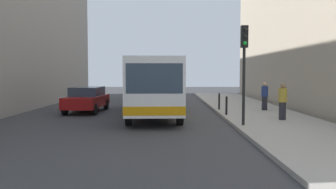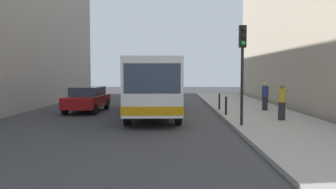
{
  "view_description": "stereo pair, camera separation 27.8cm",
  "coord_description": "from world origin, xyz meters",
  "views": [
    {
      "loc": [
        0.42,
        -17.33,
        2.33
      ],
      "look_at": [
        0.46,
        0.15,
        1.24
      ],
      "focal_mm": 37.83,
      "sensor_mm": 36.0,
      "label": 1
    },
    {
      "loc": [
        0.7,
        -17.33,
        2.33
      ],
      "look_at": [
        0.46,
        0.15,
        1.24
      ],
      "focal_mm": 37.83,
      "sensor_mm": 36.0,
      "label": 2
    }
  ],
  "objects": [
    {
      "name": "bollard_near",
      "position": [
        3.45,
        0.87,
        0.62
      ],
      "size": [
        0.11,
        0.11,
        0.95
      ],
      "primitive_type": "cylinder",
      "color": "black",
      "rests_on": "sidewalk"
    },
    {
      "name": "pedestrian_mid_sidewalk",
      "position": [
        6.04,
        3.15,
        0.95
      ],
      "size": [
        0.38,
        0.38,
        1.61
      ],
      "rotation": [
        0.0,
        0.0,
        1.59
      ],
      "color": "#26262D",
      "rests_on": "sidewalk"
    },
    {
      "name": "car_beside_bus",
      "position": [
        -4.38,
        3.55,
        0.78
      ],
      "size": [
        2.0,
        4.47,
        1.48
      ],
      "rotation": [
        0.0,
        0.0,
        3.1
      ],
      "color": "maroon",
      "rests_on": "ground"
    },
    {
      "name": "sidewalk",
      "position": [
        5.4,
        0.0,
        0.07
      ],
      "size": [
        4.4,
        40.0,
        0.15
      ],
      "primitive_type": "cube",
      "color": "#9E9991",
      "rests_on": "ground"
    },
    {
      "name": "car_behind_bus",
      "position": [
        -0.64,
        12.16,
        0.78
      ],
      "size": [
        2.1,
        4.51,
        1.48
      ],
      "rotation": [
        0.0,
        0.0,
        3.07
      ],
      "color": "maroon",
      "rests_on": "ground"
    },
    {
      "name": "bollard_mid",
      "position": [
        3.45,
        3.5,
        0.62
      ],
      "size": [
        0.11,
        0.11,
        0.95
      ],
      "primitive_type": "cylinder",
      "color": "black",
      "rests_on": "sidewalk"
    },
    {
      "name": "ground_plane",
      "position": [
        0.0,
        0.0,
        0.0
      ],
      "size": [
        80.0,
        80.0,
        0.0
      ],
      "primitive_type": "plane",
      "color": "#38383A"
    },
    {
      "name": "pedestrian_near_signal",
      "position": [
        5.72,
        -1.07,
        0.99
      ],
      "size": [
        0.38,
        0.38,
        1.68
      ],
      "rotation": [
        0.0,
        0.0,
        3.39
      ],
      "color": "#26262D",
      "rests_on": "sidewalk"
    },
    {
      "name": "bus",
      "position": [
        -0.36,
        2.26,
        1.73
      ],
      "size": [
        2.99,
        11.12,
        3.0
      ],
      "rotation": [
        0.0,
        0.0,
        3.18
      ],
      "color": "white",
      "rests_on": "ground"
    },
    {
      "name": "traffic_light",
      "position": [
        3.55,
        -2.77,
        3.01
      ],
      "size": [
        0.28,
        0.33,
        4.1
      ],
      "color": "black",
      "rests_on": "sidewalk"
    }
  ]
}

